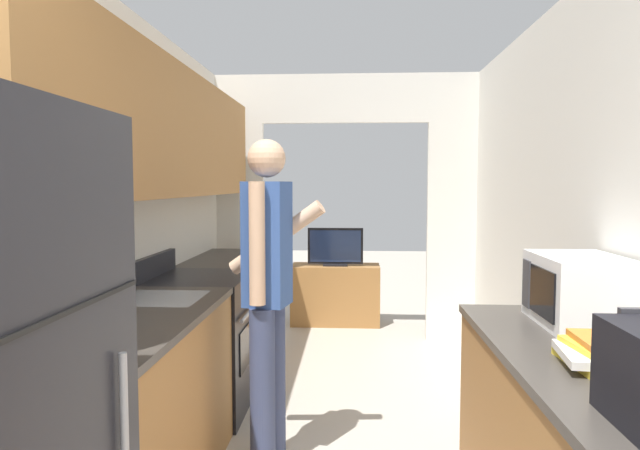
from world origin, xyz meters
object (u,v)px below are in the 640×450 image
object	(u,v)px
book_stack	(601,354)
range_oven	(200,343)
tv_cabinet	(335,294)
microwave	(579,291)
television	(335,247)
person	(268,292)

from	to	relation	value
book_stack	range_oven	bearing A→B (deg)	136.44
tv_cabinet	range_oven	bearing A→B (deg)	-108.74
microwave	book_stack	size ratio (longest dim) A/B	1.57
book_stack	tv_cabinet	size ratio (longest dim) A/B	0.34
tv_cabinet	television	xyz separation A→B (m)	(-0.00, -0.04, 0.51)
range_oven	microwave	world-z (taller)	microwave
microwave	television	world-z (taller)	microwave
person	book_stack	xyz separation A→B (m)	(1.25, -1.02, 0.00)
range_oven	microwave	distance (m)	2.34
microwave	range_oven	bearing A→B (deg)	149.32
person	book_stack	world-z (taller)	person
person	book_stack	size ratio (longest dim) A/B	5.45
book_stack	tv_cabinet	bearing A→B (deg)	103.68
range_oven	person	xyz separation A→B (m)	(0.55, -0.69, 0.47)
range_oven	book_stack	size ratio (longest dim) A/B	3.26
range_oven	tv_cabinet	world-z (taller)	range_oven
range_oven	tv_cabinet	size ratio (longest dim) A/B	1.10
tv_cabinet	microwave	bearing A→B (deg)	-72.14
book_stack	television	size ratio (longest dim) A/B	0.54
person	tv_cabinet	world-z (taller)	person
range_oven	television	bearing A→B (deg)	70.95
range_oven	microwave	bearing A→B (deg)	-30.68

